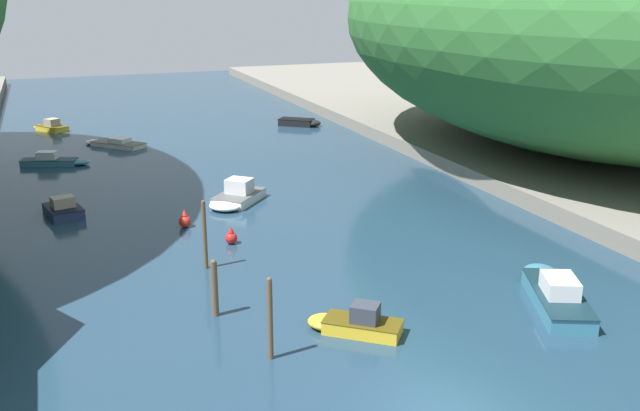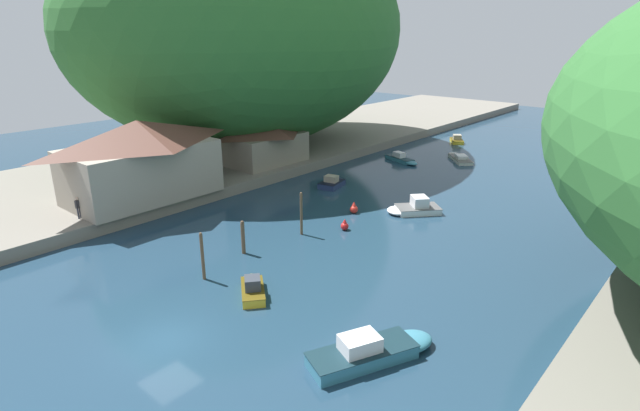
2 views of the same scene
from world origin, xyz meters
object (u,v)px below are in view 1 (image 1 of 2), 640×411
boat_navy_launch (62,208)px  boat_cabin_cruiser (50,127)px  boat_near_quay (301,122)px  channel_buoy_near (185,220)px  boat_far_upstream (56,161)px  boat_yellow_tender (354,323)px  boat_small_dinghy (236,197)px  boat_red_skiff (113,143)px  channel_buoy_far (231,237)px  boat_moored_right (553,291)px

boat_navy_launch → boat_cabin_cruiser: bearing=77.9°
boat_cabin_cruiser → boat_near_quay: bearing=-50.1°
channel_buoy_near → boat_far_upstream: bearing=109.6°
boat_yellow_tender → channel_buoy_near: size_ratio=3.58×
boat_navy_launch → boat_yellow_tender: (10.07, -19.79, 0.00)m
boat_yellow_tender → boat_cabin_cruiser: (-10.29, 47.06, -0.03)m
boat_small_dinghy → boat_red_skiff: bearing=-33.1°
boat_navy_launch → channel_buoy_far: size_ratio=4.03×
boat_yellow_tender → boat_small_dinghy: size_ratio=0.78×
boat_navy_launch → channel_buoy_far: (8.08, -8.42, -0.01)m
boat_moored_right → channel_buoy_near: (-12.84, 15.30, -0.05)m
boat_cabin_cruiser → boat_small_dinghy: (10.32, -28.80, 0.08)m
boat_small_dinghy → boat_moored_right: size_ratio=0.71×
boat_navy_launch → boat_small_dinghy: (10.10, -1.53, 0.05)m
boat_far_upstream → boat_yellow_tender: boat_yellow_tender is taller
boat_red_skiff → channel_buoy_far: (3.43, -26.66, 0.12)m
boat_small_dinghy → boat_moored_right: (9.06, -18.67, 0.03)m
boat_moored_right → channel_buoy_near: size_ratio=6.46×
boat_small_dinghy → boat_navy_launch: bearing=32.8°
boat_small_dinghy → boat_near_quay: (12.29, 22.59, -0.11)m
boat_small_dinghy → boat_near_quay: bearing=-77.1°
channel_buoy_near → boat_cabin_cruiser: bearing=101.5°
boat_red_skiff → boat_small_dinghy: size_ratio=1.13×
boat_small_dinghy → channel_buoy_far: (-2.03, -6.89, -0.06)m
boat_navy_launch → channel_buoy_near: boat_navy_launch is taller
boat_small_dinghy → boat_near_quay: size_ratio=1.13×
boat_red_skiff → boat_navy_launch: bearing=-147.1°
boat_yellow_tender → boat_small_dinghy: (0.03, 18.26, 0.05)m
boat_far_upstream → boat_moored_right: (19.19, -33.09, 0.13)m
boat_moored_right → channel_buoy_far: boat_moored_right is taller
boat_cabin_cruiser → boat_moored_right: (19.38, -47.48, 0.11)m
boat_cabin_cruiser → boat_navy_launch: bearing=-124.3°
boat_navy_launch → channel_buoy_far: 11.67m
boat_small_dinghy → channel_buoy_near: size_ratio=4.60×
boat_far_upstream → boat_cabin_cruiser: bearing=-160.7°
boat_small_dinghy → boat_cabin_cruiser: bearing=-28.8°
boat_cabin_cruiser → channel_buoy_near: 32.84m
boat_near_quay → channel_buoy_far: bearing=11.6°
boat_navy_launch → boat_cabin_cruiser: boat_navy_launch is taller
boat_moored_right → boat_near_quay: bearing=109.6°
boat_yellow_tender → boat_moored_right: 9.09m
boat_yellow_tender → boat_near_quay: (12.32, 40.85, -0.06)m
boat_near_quay → channel_buoy_far: 32.77m
boat_moored_right → channel_buoy_far: (-11.08, 11.78, -0.09)m
boat_far_upstream → boat_cabin_cruiser: (-0.19, 14.39, 0.02)m
boat_far_upstream → boat_near_quay: size_ratio=1.23×
boat_cabin_cruiser → boat_small_dinghy: boat_small_dinghy is taller
boat_navy_launch → boat_red_skiff: (4.65, 18.24, -0.13)m
boat_navy_launch → boat_small_dinghy: 10.22m
boat_near_quay → boat_moored_right: 41.39m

